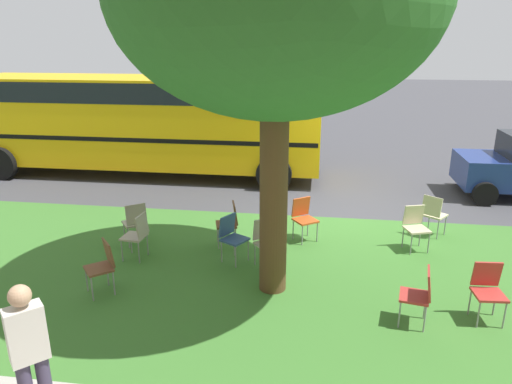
% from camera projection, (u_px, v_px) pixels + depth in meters
% --- Properties ---
extents(ground, '(80.00, 80.00, 0.00)m').
position_uv_depth(ground, '(336.00, 215.00, 11.05)').
color(ground, '#424247').
extents(grass_verge, '(48.00, 6.00, 0.01)m').
position_uv_depth(grass_verge, '(340.00, 281.00, 8.04)').
color(grass_verge, '#3D752D').
rests_on(grass_verge, ground).
extents(chair_0, '(0.58, 0.58, 0.88)m').
position_uv_depth(chair_0, '(433.00, 212.00, 9.73)').
color(chair_0, beige).
rests_on(chair_0, ground).
extents(chair_1, '(0.58, 0.59, 0.88)m').
position_uv_depth(chair_1, '(266.00, 239.00, 8.44)').
color(chair_1, '#ADA393').
rests_on(chair_1, ground).
extents(chair_2, '(0.59, 0.59, 0.88)m').
position_uv_depth(chair_2, '(103.00, 263.00, 7.53)').
color(chair_2, brown).
rests_on(chair_2, ground).
extents(chair_3, '(0.52, 0.51, 0.88)m').
position_uv_depth(chair_3, '(230.00, 221.00, 9.29)').
color(chair_3, brown).
rests_on(chair_3, ground).
extents(chair_4, '(0.58, 0.58, 0.88)m').
position_uv_depth(chair_4, '(304.00, 216.00, 9.55)').
color(chair_4, '#C64C1E').
rests_on(chair_4, ground).
extents(chair_5, '(0.52, 0.53, 0.88)m').
position_uv_depth(chair_5, '(415.00, 224.00, 9.11)').
color(chair_5, beige).
rests_on(chair_5, ground).
extents(chair_6, '(0.57, 0.57, 0.88)m').
position_uv_depth(chair_6, '(232.00, 235.00, 8.62)').
color(chair_6, '#335184').
rests_on(chair_6, ground).
extents(chair_7, '(0.45, 0.45, 0.88)m').
position_uv_depth(chair_7, '(488.00, 287.00, 6.80)').
color(chair_7, '#B7332D').
rests_on(chair_7, ground).
extents(chair_8, '(0.46, 0.45, 0.88)m').
position_uv_depth(chair_8, '(137.00, 233.00, 8.69)').
color(chair_8, '#ADA393').
rests_on(chair_8, ground).
extents(chair_9, '(0.58, 0.58, 0.88)m').
position_uv_depth(chair_9, '(135.00, 220.00, 9.30)').
color(chair_9, '#ADA393').
rests_on(chair_9, ground).
extents(chair_10, '(0.49, 0.49, 0.88)m').
position_uv_depth(chair_10, '(420.00, 292.00, 6.66)').
color(chair_10, '#B7332D').
rests_on(chair_10, ground).
extents(school_bus, '(10.40, 2.80, 2.88)m').
position_uv_depth(school_bus, '(145.00, 116.00, 13.95)').
color(school_bus, yellow).
rests_on(school_bus, ground).
extents(pedestrian_0, '(0.40, 0.39, 1.69)m').
position_uv_depth(pedestrian_0, '(30.00, 353.00, 4.74)').
color(pedestrian_0, '#3F3851').
rests_on(pedestrian_0, ground).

